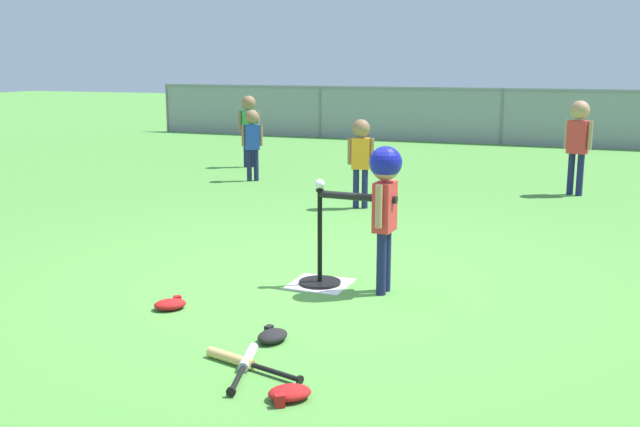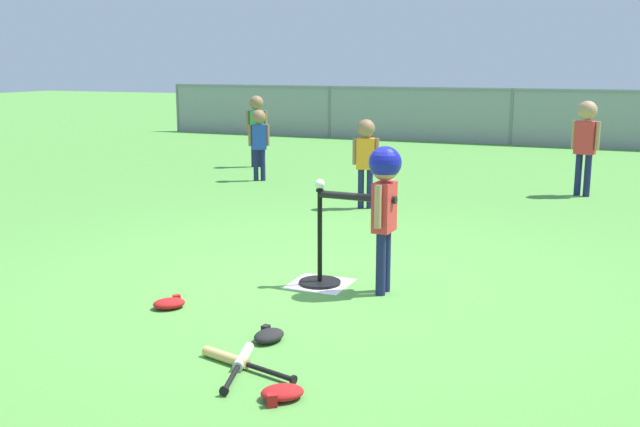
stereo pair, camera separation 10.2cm
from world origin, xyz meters
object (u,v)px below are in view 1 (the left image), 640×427
(baseball_on_tee, at_px, (320,184))
(fielder_deep_left, at_px, (249,121))
(batting_tee, at_px, (320,269))
(batter_child, at_px, (384,189))
(glove_by_plate, at_px, (289,393))
(glove_near_bats, at_px, (170,304))
(fielder_deep_right, at_px, (252,135))
(fielder_near_left, at_px, (361,151))
(fielder_deep_center, at_px, (578,135))
(spare_bat_wood, at_px, (240,361))
(glove_tossed_aside, at_px, (272,336))
(spare_bat_silver, at_px, (246,362))

(baseball_on_tee, relative_size, fielder_deep_left, 0.06)
(batting_tee, bearing_deg, batter_child, -2.92)
(fielder_deep_left, bearing_deg, batting_tee, -58.52)
(glove_by_plate, xyz_separation_m, glove_near_bats, (-1.32, 0.97, 0.00))
(fielder_deep_right, bearing_deg, batter_child, -53.35)
(batting_tee, bearing_deg, fielder_deep_left, 121.48)
(baseball_on_tee, bearing_deg, fielder_near_left, 102.54)
(fielder_deep_center, xyz_separation_m, glove_near_bats, (-2.36, -5.67, -0.73))
(batting_tee, xyz_separation_m, spare_bat_wood, (0.15, -1.60, -0.09))
(baseball_on_tee, relative_size, batter_child, 0.07)
(fielder_deep_center, height_order, glove_tossed_aside, fielder_deep_center)
(batter_child, bearing_deg, spare_bat_wood, -102.47)
(fielder_deep_right, bearing_deg, batting_tee, -57.70)
(glove_near_bats, bearing_deg, fielder_deep_left, 112.34)
(batter_child, bearing_deg, glove_by_plate, -87.73)
(batting_tee, relative_size, glove_near_bats, 2.74)
(fielder_deep_right, relative_size, glove_near_bats, 3.75)
(fielder_deep_center, xyz_separation_m, glove_by_plate, (-1.04, -6.64, -0.73))
(batter_child, xyz_separation_m, fielder_deep_left, (-3.90, 5.58, -0.03))
(batting_tee, distance_m, spare_bat_wood, 1.61)
(batting_tee, distance_m, glove_tossed_aside, 1.21)
(fielder_deep_left, height_order, fielder_deep_right, fielder_deep_left)
(batting_tee, height_order, glove_tossed_aside, batting_tee)
(fielder_deep_center, bearing_deg, glove_by_plate, -98.91)
(fielder_deep_left, xyz_separation_m, glove_tossed_aside, (3.56, -6.75, -0.70))
(glove_by_plate, bearing_deg, glove_near_bats, 143.61)
(batting_tee, height_order, glove_near_bats, batting_tee)
(batting_tee, relative_size, spare_bat_silver, 1.24)
(fielder_deep_center, xyz_separation_m, spare_bat_wood, (-1.46, -6.36, -0.74))
(batting_tee, xyz_separation_m, glove_near_bats, (-0.74, -0.92, -0.09))
(fielder_deep_right, distance_m, spare_bat_silver, 6.60)
(batter_child, bearing_deg, glove_tossed_aside, -106.14)
(fielder_deep_center, distance_m, glove_tossed_aside, 6.18)
(fielder_near_left, relative_size, spare_bat_wood, 1.57)
(glove_by_plate, bearing_deg, glove_tossed_aside, 121.07)
(baseball_on_tee, height_order, glove_tossed_aside, baseball_on_tee)
(fielder_deep_center, distance_m, glove_near_bats, 6.19)
(fielder_near_left, bearing_deg, fielder_deep_right, 146.89)
(fielder_deep_left, relative_size, spare_bat_silver, 1.92)
(batter_child, height_order, glove_near_bats, batter_child)
(fielder_deep_center, bearing_deg, glove_near_bats, -112.56)
(baseball_on_tee, distance_m, fielder_near_left, 3.03)
(batter_child, xyz_separation_m, spare_bat_wood, (-0.35, -1.58, -0.74))
(batting_tee, relative_size, fielder_near_left, 0.72)
(spare_bat_wood, bearing_deg, glove_by_plate, -33.69)
(baseball_on_tee, distance_m, fielder_deep_left, 6.51)
(fielder_deep_left, xyz_separation_m, spare_bat_silver, (3.59, -7.16, -0.71))
(fielder_deep_center, relative_size, glove_tossed_aside, 4.92)
(fielder_deep_left, bearing_deg, batter_child, -55.04)
(fielder_near_left, bearing_deg, batter_child, -68.77)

